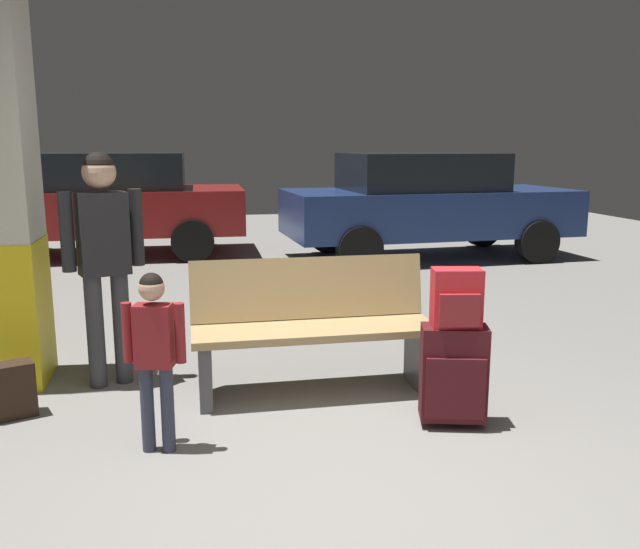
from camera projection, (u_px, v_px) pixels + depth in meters
ground_plane at (254, 311)px, 6.85m from camera, size 18.00×18.00×0.10m
bench at (313, 327)px, 4.44m from camera, size 1.60×0.54×0.89m
suitcase at (454, 374)px, 3.90m from camera, size 0.42×0.31×0.60m
backpack_bright at (457, 299)px, 3.82m from camera, size 0.30×0.23×0.34m
child at (154, 343)px, 3.52m from camera, size 0.33×0.23×0.99m
adult at (103, 244)px, 4.45m from camera, size 0.52×0.29×1.59m
backpack_dark_floor at (10, 391)px, 4.06m from camera, size 0.32×0.27×0.34m
parked_car_near at (426, 203)px, 9.63m from camera, size 4.18×1.96×1.51m
parked_car_far at (105, 201)px, 9.82m from camera, size 4.14×1.87×1.51m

